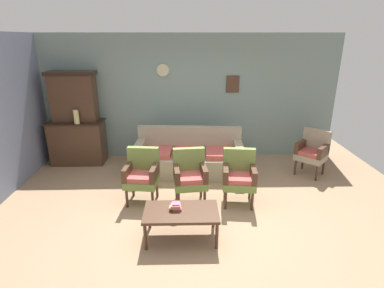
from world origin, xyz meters
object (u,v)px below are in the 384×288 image
at_px(vase_on_cabinet, 76,117).
at_px(armchair_by_doorway, 190,174).
at_px(floral_couch, 189,158).
at_px(wingback_chair_by_fireplace, 313,150).
at_px(armchair_row_middle, 239,175).
at_px(side_cabinet, 78,142).
at_px(book_stack_on_table, 176,207).
at_px(armchair_near_cabinet, 142,173).
at_px(coffee_table, 181,214).
at_px(floor_vase_by_wall, 322,149).

xyz_separation_m(vase_on_cabinet, armchair_by_doorway, (2.29, -1.57, -0.58)).
relative_size(floral_couch, wingback_chair_by_fireplace, 2.38).
xyz_separation_m(floral_couch, armchair_row_middle, (0.80, -1.17, 0.17)).
bearing_deg(armchair_by_doorway, side_cabinet, 143.66).
bearing_deg(book_stack_on_table, floral_couch, 84.37).
distance_m(armchair_near_cabinet, armchair_row_middle, 1.59).
xyz_separation_m(side_cabinet, vase_on_cabinet, (0.10, -0.19, 0.61)).
xyz_separation_m(vase_on_cabinet, coffee_table, (2.15, -2.53, -0.70)).
height_order(book_stack_on_table, floor_vase_by_wall, floor_vase_by_wall).
relative_size(vase_on_cabinet, armchair_row_middle, 0.32).
height_order(armchair_row_middle, coffee_table, armchair_row_middle).
relative_size(floral_couch, floor_vase_by_wall, 3.51).
bearing_deg(wingback_chair_by_fireplace, book_stack_on_table, -143.17).
xyz_separation_m(floral_couch, book_stack_on_table, (-0.20, -2.08, 0.14)).
bearing_deg(vase_on_cabinet, armchair_by_doorway, -34.44).
xyz_separation_m(side_cabinet, wingback_chair_by_fireplace, (4.83, -0.72, 0.03)).
bearing_deg(floral_couch, wingback_chair_by_fireplace, -2.28).
bearing_deg(wingback_chair_by_fireplace, coffee_table, -142.10).
xyz_separation_m(side_cabinet, armchair_near_cabinet, (1.60, -1.70, 0.03)).
xyz_separation_m(side_cabinet, armchair_by_doorway, (2.39, -1.76, 0.03)).
distance_m(armchair_row_middle, floor_vase_by_wall, 2.72).
bearing_deg(armchair_near_cabinet, floor_vase_by_wall, 23.32).
relative_size(armchair_near_cabinet, armchair_row_middle, 1.00).
bearing_deg(floral_couch, armchair_near_cabinet, -126.16).
bearing_deg(vase_on_cabinet, floral_couch, -10.69).
distance_m(armchair_by_doorway, coffee_table, 0.98).
distance_m(side_cabinet, book_stack_on_table, 3.47).
xyz_separation_m(coffee_table, book_stack_on_table, (-0.07, 0.02, 0.09)).
bearing_deg(armchair_near_cabinet, book_stack_on_table, -59.76).
bearing_deg(armchair_near_cabinet, armchair_row_middle, -3.35).
relative_size(side_cabinet, wingback_chair_by_fireplace, 1.28).
height_order(coffee_table, floor_vase_by_wall, floor_vase_by_wall).
height_order(armchair_near_cabinet, armchair_by_doorway, same).
height_order(armchair_by_doorway, armchair_row_middle, same).
height_order(side_cabinet, armchair_row_middle, side_cabinet).
height_order(wingback_chair_by_fireplace, coffee_table, wingback_chair_by_fireplace).
height_order(armchair_near_cabinet, book_stack_on_table, armchair_near_cabinet).
bearing_deg(vase_on_cabinet, floor_vase_by_wall, 0.95).
height_order(floral_couch, coffee_table, floral_couch).
relative_size(armchair_by_doorway, book_stack_on_table, 5.48).
bearing_deg(book_stack_on_table, vase_on_cabinet, 129.73).
bearing_deg(armchair_row_middle, floral_couch, 124.24).
bearing_deg(wingback_chair_by_fireplace, vase_on_cabinet, 173.61).
xyz_separation_m(armchair_near_cabinet, book_stack_on_table, (0.58, -1.00, -0.03)).
relative_size(side_cabinet, coffee_table, 1.16).
relative_size(vase_on_cabinet, floral_couch, 0.13).
bearing_deg(wingback_chair_by_fireplace, side_cabinet, 171.57).
distance_m(armchair_near_cabinet, wingback_chair_by_fireplace, 3.37).
distance_m(armchair_by_doorway, wingback_chair_by_fireplace, 2.65).
xyz_separation_m(armchair_near_cabinet, armchair_row_middle, (1.58, -0.09, 0.00)).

